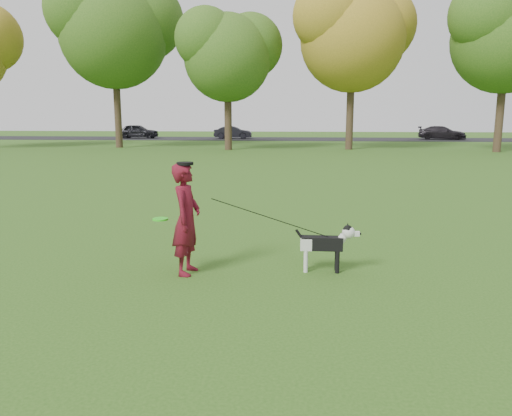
# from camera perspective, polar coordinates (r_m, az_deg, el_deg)

# --- Properties ---
(ground) EXTENTS (120.00, 120.00, 0.00)m
(ground) POSITION_cam_1_polar(r_m,az_deg,el_deg) (7.89, -0.62, -6.66)
(ground) COLOR #285116
(ground) RESTS_ON ground
(road) EXTENTS (120.00, 7.00, 0.02)m
(road) POSITION_cam_1_polar(r_m,az_deg,el_deg) (47.55, 4.17, 7.87)
(road) COLOR black
(road) RESTS_ON ground
(man) EXTENTS (0.45, 0.64, 1.66)m
(man) POSITION_cam_1_polar(r_m,az_deg,el_deg) (7.41, -7.96, -1.26)
(man) COLOR #550C14
(man) RESTS_ON ground
(dog) EXTENTS (0.99, 0.20, 0.75)m
(dog) POSITION_cam_1_polar(r_m,az_deg,el_deg) (7.58, 8.10, -3.90)
(dog) COLOR black
(dog) RESTS_ON ground
(car_left) EXTENTS (3.99, 1.71, 1.34)m
(car_left) POSITION_cam_1_polar(r_m,az_deg,el_deg) (50.03, -13.37, 8.54)
(car_left) COLOR black
(car_left) RESTS_ON road
(car_mid) EXTENTS (3.55, 1.26, 1.17)m
(car_mid) POSITION_cam_1_polar(r_m,az_deg,el_deg) (47.95, -2.65, 8.62)
(car_mid) COLOR black
(car_mid) RESTS_ON road
(car_right) EXTENTS (4.52, 2.75, 1.22)m
(car_right) POSITION_cam_1_polar(r_m,az_deg,el_deg) (49.25, 20.49, 8.05)
(car_right) COLOR black
(car_right) RESTS_ON road
(man_held_items) EXTENTS (2.71, 0.43, 1.17)m
(man_held_items) POSITION_cam_1_polar(r_m,az_deg,el_deg) (7.34, 2.09, -1.28)
(man_held_items) COLOR #2DE31C
(man_held_items) RESTS_ON ground
(tree_row) EXTENTS (51.74, 8.86, 12.01)m
(tree_row) POSITION_cam_1_polar(r_m,az_deg,el_deg) (34.00, 1.39, 19.27)
(tree_row) COLOR #38281C
(tree_row) RESTS_ON ground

